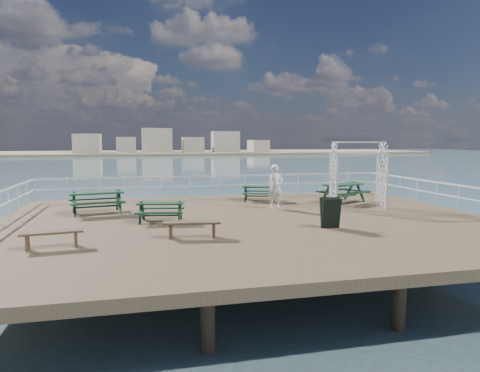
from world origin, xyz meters
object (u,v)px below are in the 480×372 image
flat_bench_near (192,226)px  flat_bench_far (52,236)px  picnic_table_d (161,208)px  picnic_table_b (260,190)px  picnic_table_a (97,198)px  trellis_arbor (358,178)px  picnic_table_c (343,189)px  person (276,187)px

flat_bench_near → flat_bench_far: size_ratio=1.06×
picnic_table_d → flat_bench_far: (-3.05, -3.13, -0.16)m
picnic_table_b → flat_bench_far: size_ratio=1.20×
picnic_table_a → trellis_arbor: 10.89m
picnic_table_c → person: person is taller
picnic_table_a → flat_bench_far: size_ratio=1.38×
picnic_table_a → person: 7.32m
picnic_table_a → picnic_table_c: 10.99m
flat_bench_near → picnic_table_d: bearing=113.2°
picnic_table_c → trellis_arbor: 1.73m
picnic_table_c → person: size_ratio=1.34×
picnic_table_b → flat_bench_far: 10.87m
person → flat_bench_near: bearing=-139.2°
picnic_table_b → picnic_table_c: picnic_table_c is taller
picnic_table_a → flat_bench_near: (3.18, -5.10, -0.26)m
picnic_table_d → trellis_arbor: (8.43, 1.32, 0.76)m
flat_bench_far → picnic_table_c: bearing=20.0°
picnic_table_d → person: size_ratio=0.97×
picnic_table_a → flat_bench_near: size_ratio=1.31×
flat_bench_near → person: bearing=55.7°
picnic_table_c → picnic_table_d: (-8.58, -2.91, -0.12)m
flat_bench_near → picnic_table_c: bearing=43.4°
picnic_table_c → person: 3.83m
picnic_table_b → flat_bench_near: (-4.11, -7.04, -0.15)m
flat_bench_near → person: person is taller
picnic_table_c → picnic_table_d: bearing=174.3°
person → picnic_table_d: bearing=-166.7°
picnic_table_a → picnic_table_b: picnic_table_a is taller
flat_bench_near → trellis_arbor: trellis_arbor is taller
picnic_table_b → picnic_table_d: bearing=-121.6°
picnic_table_c → flat_bench_far: 13.12m
picnic_table_b → trellis_arbor: bearing=-22.5°
picnic_table_b → person: bearing=-72.6°
picnic_table_b → picnic_table_d: picnic_table_b is taller
person → flat_bench_far: bearing=-155.5°
trellis_arbor → picnic_table_d: bearing=-158.6°
picnic_table_b → flat_bench_near: picnic_table_b is taller
flat_bench_far → trellis_arbor: bearing=13.7°
picnic_table_b → person: size_ratio=1.05×
picnic_table_b → person: (0.00, -2.40, 0.43)m
picnic_table_c → flat_bench_far: size_ratio=1.53×
picnic_table_c → flat_bench_near: bearing=-168.4°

